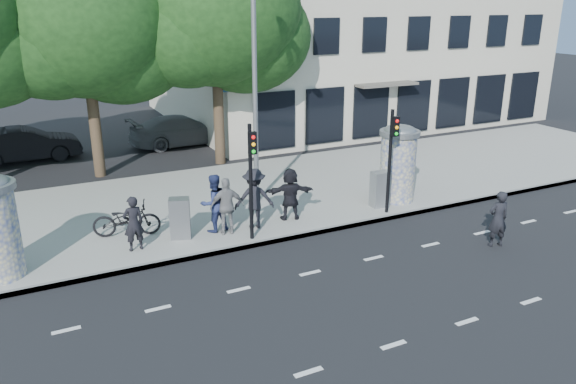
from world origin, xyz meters
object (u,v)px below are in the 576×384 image
cabinet_right (380,189)px  car_right (181,130)px  ped_c (214,203)px  ped_e (227,206)px  ad_column_right (398,161)px  ped_f (290,194)px  traffic_pole_near (251,171)px  traffic_pole_far (391,151)px  car_mid (26,144)px  ped_b (133,224)px  bicycle (127,219)px  ped_d (254,198)px  cabinet_left (180,218)px  street_lamp (255,65)px  man_road (498,219)px

cabinet_right → car_right: bearing=108.3°
ped_c → ped_e: bearing=115.5°
ad_column_right → ped_f: 4.14m
cabinet_right → car_right: 12.30m
traffic_pole_near → ped_f: bearing=29.0°
traffic_pole_far → car_mid: (-10.22, 12.65, -1.49)m
ped_b → ped_c: size_ratio=0.89×
ped_e → bicycle: ped_e is taller
ped_d → cabinet_left: size_ratio=1.54×
traffic_pole_far → ped_d: 4.61m
bicycle → traffic_pole_far: bearing=-87.1°
street_lamp → ped_b: 6.36m
ped_b → cabinet_left: size_ratio=1.30×
bicycle → cabinet_left: cabinet_left is taller
car_right → ped_e: bearing=164.5°
traffic_pole_far → ad_column_right: bearing=42.2°
ped_f → bicycle: size_ratio=0.86×
traffic_pole_near → ped_c: bearing=125.6°
car_right → ped_c: bearing=162.8°
street_lamp → ped_d: (-0.99, -2.04, -3.71)m
ped_d → bicycle: 3.80m
car_right → traffic_pole_far: bearing=-171.0°
traffic_pole_near → bicycle: bearing=149.6°
car_mid → car_right: 6.96m
cabinet_left → car_right: 11.91m
street_lamp → bicycle: (-4.61, -0.96, -4.13)m
ped_e → cabinet_left: 1.41m
ped_d → car_right: size_ratio=0.37×
ped_c → cabinet_left: size_ratio=1.46×
ped_c → cabinet_left: ped_c is taller
ped_d → cabinet_right: bearing=-165.2°
ad_column_right → traffic_pole_far: bearing=-137.8°
street_lamp → ped_d: 4.35m
ped_d → cabinet_right: (4.49, -0.18, -0.33)m
ad_column_right → street_lamp: street_lamp is taller
ad_column_right → bicycle: size_ratio=1.36×
traffic_pole_far → man_road: size_ratio=2.04×
ped_c → bicycle: (-2.43, 0.80, -0.37)m
traffic_pole_near → bicycle: 4.04m
street_lamp → man_road: bearing=-51.6°
bicycle → cabinet_left: size_ratio=1.60×
ped_b → ped_d: 3.63m
ped_c → ped_e: 0.47m
ped_b → ped_f: size_ratio=0.94×
ad_column_right → cabinet_right: ad_column_right is taller
ped_b → car_mid: (-2.20, 11.88, -0.19)m
ped_f → car_right: size_ratio=0.33×
ad_column_right → traffic_pole_near: bearing=-171.1°
ped_c → ped_f: bearing=165.5°
traffic_pole_near → traffic_pole_far: (4.80, 0.00, 0.00)m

